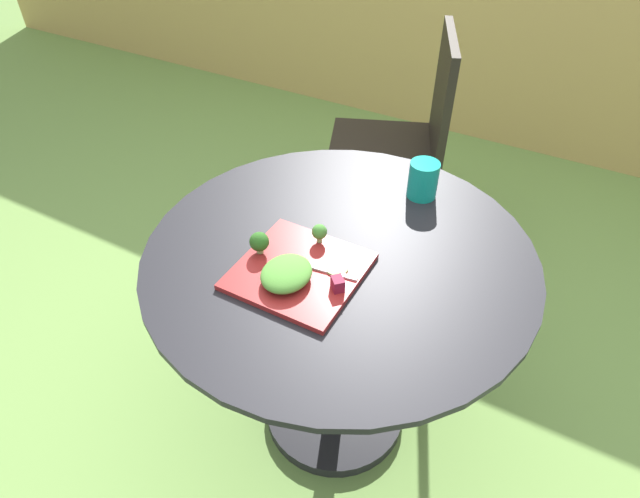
{
  "coord_description": "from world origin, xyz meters",
  "views": [
    {
      "loc": [
        0.43,
        -0.88,
        1.56
      ],
      "look_at": [
        -0.02,
        -0.06,
        0.74
      ],
      "focal_mm": 30.24,
      "sensor_mm": 36.0,
      "label": 1
    }
  ],
  "objects_px": {
    "patio_chair": "(409,130)",
    "fork": "(319,269)",
    "salad_plate": "(299,271)",
    "drinking_glass": "(423,181)"
  },
  "relations": [
    {
      "from": "patio_chair",
      "to": "fork",
      "type": "bearing_deg",
      "value": -80.39
    },
    {
      "from": "salad_plate",
      "to": "fork",
      "type": "height_order",
      "value": "fork"
    },
    {
      "from": "drinking_glass",
      "to": "fork",
      "type": "xyz_separation_m",
      "value": [
        -0.09,
        -0.41,
        -0.03
      ]
    },
    {
      "from": "patio_chair",
      "to": "salad_plate",
      "type": "relative_size",
      "value": 3.26
    },
    {
      "from": "salad_plate",
      "to": "patio_chair",
      "type": "bearing_deg",
      "value": 97.27
    },
    {
      "from": "patio_chair",
      "to": "fork",
      "type": "height_order",
      "value": "patio_chair"
    },
    {
      "from": "salad_plate",
      "to": "drinking_glass",
      "type": "distance_m",
      "value": 0.45
    },
    {
      "from": "drinking_glass",
      "to": "fork",
      "type": "relative_size",
      "value": 0.66
    },
    {
      "from": "drinking_glass",
      "to": "fork",
      "type": "bearing_deg",
      "value": -102.76
    },
    {
      "from": "patio_chair",
      "to": "fork",
      "type": "distance_m",
      "value": 1.08
    }
  ]
}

